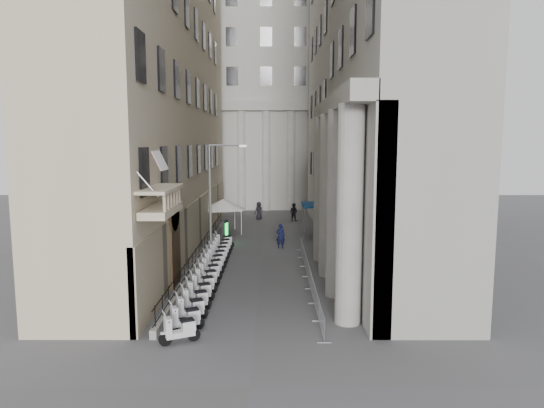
{
  "coord_description": "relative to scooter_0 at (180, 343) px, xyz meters",
  "views": [
    {
      "loc": [
        0.78,
        -15.6,
        8.36
      ],
      "look_at": [
        0.74,
        14.18,
        4.5
      ],
      "focal_mm": 32.0,
      "sensor_mm": 36.0,
      "label": 1
    }
  ],
  "objects": [
    {
      "name": "ground",
      "position": [
        3.07,
        -3.66,
        0.0
      ],
      "size": [
        120.0,
        120.0,
        0.0
      ],
      "primitive_type": "plane",
      "color": "#4C4C4F",
      "rests_on": "ground"
    },
    {
      "name": "left_building",
      "position": [
        -4.43,
        18.34,
        17.0
      ],
      "size": [
        5.0,
        36.0,
        34.0
      ],
      "primitive_type": "cube",
      "color": "beige",
      "rests_on": "ground"
    },
    {
      "name": "far_building",
      "position": [
        3.07,
        44.34,
        15.0
      ],
      "size": [
        22.0,
        10.0,
        30.0
      ],
      "primitive_type": "cube",
      "color": "#BAB8B0",
      "rests_on": "ground"
    },
    {
      "name": "iron_fence",
      "position": [
        -1.23,
        14.34,
        0.0
      ],
      "size": [
        0.3,
        28.0,
        1.4
      ],
      "primitive_type": null,
      "color": "black",
      "rests_on": "ground"
    },
    {
      "name": "blue_awning",
      "position": [
        7.22,
        22.34,
        0.0
      ],
      "size": [
        1.6,
        3.0,
        3.0
      ],
      "primitive_type": null,
      "color": "navy",
      "rests_on": "ground"
    },
    {
      "name": "flag",
      "position": [
        -0.93,
        1.34,
        0.0
      ],
      "size": [
        1.0,
        1.4,
        8.2
      ],
      "primitive_type": null,
      "color": "#9E0C11",
      "rests_on": "ground"
    },
    {
      "name": "scooter_0",
      "position": [
        0.0,
        0.0,
        0.0
      ],
      "size": [
        1.51,
        1.1,
        1.5
      ],
      "primitive_type": null,
      "rotation": [
        0.0,
        0.0,
        2.0
      ],
      "color": "silver",
      "rests_on": "ground"
    },
    {
      "name": "scooter_1",
      "position": [
        0.0,
        1.28,
        0.0
      ],
      "size": [
        1.51,
        1.1,
        1.5
      ],
      "primitive_type": null,
      "rotation": [
        0.0,
        0.0,
        2.0
      ],
      "color": "silver",
      "rests_on": "ground"
    },
    {
      "name": "scooter_2",
      "position": [
        0.0,
        2.56,
        0.0
      ],
      "size": [
        1.51,
        1.1,
        1.5
      ],
      "primitive_type": null,
      "rotation": [
        0.0,
        0.0,
        2.0
      ],
      "color": "silver",
      "rests_on": "ground"
    },
    {
      "name": "scooter_3",
      "position": [
        0.0,
        3.84,
        0.0
      ],
      "size": [
        1.51,
        1.1,
        1.5
      ],
      "primitive_type": null,
      "rotation": [
        0.0,
        0.0,
        2.0
      ],
      "color": "silver",
      "rests_on": "ground"
    },
    {
      "name": "scooter_4",
      "position": [
        0.0,
        5.12,
        0.0
      ],
      "size": [
        1.51,
        1.1,
        1.5
      ],
      "primitive_type": null,
      "rotation": [
        0.0,
        0.0,
        2.0
      ],
      "color": "silver",
      "rests_on": "ground"
    },
    {
      "name": "scooter_5",
      "position": [
        0.0,
        6.41,
        0.0
      ],
      "size": [
        1.51,
        1.1,
        1.5
      ],
      "primitive_type": null,
      "rotation": [
        0.0,
        0.0,
        2.0
      ],
      "color": "silver",
      "rests_on": "ground"
    },
    {
      "name": "scooter_6",
      "position": [
        0.0,
        7.69,
        0.0
      ],
      "size": [
        1.51,
        1.1,
        1.5
      ],
      "primitive_type": null,
      "rotation": [
        0.0,
        0.0,
        2.0
      ],
      "color": "silver",
      "rests_on": "ground"
    },
    {
      "name": "scooter_7",
      "position": [
        0.0,
        8.97,
        0.0
      ],
      "size": [
        1.51,
        1.1,
        1.5
      ],
      "primitive_type": null,
      "rotation": [
        0.0,
        0.0,
        2.0
      ],
      "color": "silver",
      "rests_on": "ground"
    },
    {
      "name": "scooter_8",
      "position": [
        0.0,
        10.25,
        0.0
      ],
      "size": [
        1.51,
        1.1,
        1.5
      ],
      "primitive_type": null,
      "rotation": [
        0.0,
        0.0,
        2.0
      ],
      "color": "silver",
      "rests_on": "ground"
    },
    {
      "name": "scooter_9",
      "position": [
        0.0,
        11.53,
        0.0
      ],
      "size": [
        1.51,
        1.1,
        1.5
      ],
      "primitive_type": null,
      "rotation": [
        0.0,
        0.0,
        2.0
      ],
      "color": "silver",
      "rests_on": "ground"
    },
    {
      "name": "scooter_10",
      "position": [
        0.0,
        12.81,
        0.0
      ],
      "size": [
        1.51,
        1.1,
        1.5
      ],
      "primitive_type": null,
      "rotation": [
        0.0,
        0.0,
        2.0
      ],
      "color": "silver",
      "rests_on": "ground"
    },
    {
      "name": "scooter_11",
      "position": [
        0.0,
        14.09,
        0.0
      ],
      "size": [
        1.51,
        1.1,
        1.5
      ],
      "primitive_type": null,
      "rotation": [
        0.0,
        0.0,
        2.0
      ],
      "color": "silver",
      "rests_on": "ground"
    },
    {
      "name": "scooter_12",
      "position": [
        0.0,
        15.37,
        0.0
      ],
      "size": [
        1.51,
        1.1,
        1.5
      ],
      "primitive_type": null,
      "rotation": [
        0.0,
        0.0,
        2.0
      ],
      "color": "silver",
      "rests_on": "ground"
    },
    {
      "name": "scooter_13",
      "position": [
        0.0,
        16.66,
        0.0
      ],
      "size": [
        1.51,
        1.1,
        1.5
      ],
      "primitive_type": null,
      "rotation": [
        0.0,
        0.0,
        2.0
      ],
      "color": "silver",
      "rests_on": "ground"
    },
    {
      "name": "scooter_14",
      "position": [
        0.0,
        17.94,
        0.0
      ],
      "size": [
        1.51,
        1.1,
        1.5
      ],
      "primitive_type": null,
      "rotation": [
        0.0,
        0.0,
        2.0
      ],
      "color": "silver",
      "rests_on": "ground"
    },
    {
      "name": "barrier_0",
      "position": [
        6.0,
        1.18,
        0.0
      ],
      "size": [
        0.6,
        2.4,
        1.1
      ],
      "primitive_type": null,
      "color": "#B3B5BB",
      "rests_on": "ground"
    },
    {
      "name": "barrier_1",
      "position": [
        6.0,
        3.68,
        0.0
      ],
      "size": [
        0.6,
        2.4,
        1.1
      ],
      "primitive_type": null,
      "color": "#B3B5BB",
      "rests_on": "ground"
    },
    {
      "name": "barrier_2",
      "position": [
        6.0,
        6.18,
        0.0
      ],
      "size": [
        0.6,
        2.4,
        1.1
      ],
      "primitive_type": null,
      "color": "#B3B5BB",
      "rests_on": "ground"
    },
    {
      "name": "barrier_3",
      "position": [
        6.0,
        8.68,
        0.0
      ],
      "size": [
        0.6,
        2.4,
        1.1
      ],
      "primitive_type": null,
      "color": "#B3B5BB",
      "rests_on": "ground"
    },
    {
      "name": "barrier_4",
      "position": [
        6.0,
        11.18,
        0.0
      ],
      "size": [
        0.6,
        2.4,
        1.1
      ],
      "primitive_type": null,
      "color": "#B3B5BB",
      "rests_on": "ground"
    },
    {
      "name": "barrier_5",
      "position": [
        6.0,
        13.68,
        0.0
      ],
      "size": [
        0.6,
        2.4,
        1.1
      ],
      "primitive_type": null,
      "color": "#B3B5BB",
      "rests_on": "ground"
    },
    {
      "name": "barrier_6",
      "position": [
        6.0,
        16.18,
        0.0
      ],
      "size": [
        0.6,
        2.4,
        1.1
      ],
      "primitive_type": null,
      "color": "#B3B5BB",
      "rests_on": "ground"
    },
    {
      "name": "security_tent",
      "position": [
        -0.21,
        24.36,
        2.63
      ],
      "size": [
        3.88,
        3.88,
        3.15
      ],
      "color": "silver",
      "rests_on": "ground"
    },
    {
      "name": "street_lamp",
      "position": [
        -0.22,
        14.45,
        4.86
      ],
      "size": [
        2.66,
        0.24,
        8.16
      ],
      "rotation": [
        0.0,
        0.0,
        0.02
      ],
      "color": "#97999F",
      "rests_on": "ground"
    },
    {
      "name": "info_kiosk",
      "position": [
        -0.1,
        20.16,
        0.95
      ],
      "size": [
        0.46,
        0.93,
        1.89
      ],
      "rotation": [
        0.0,
        0.0,
        -0.23
      ],
      "color": "black",
      "rests_on": "ground"
    },
    {
      "name": "pedestrian_a",
      "position": [
        4.47,
        18.16,
        0.97
      ],
      "size": [
        0.73,
        0.5,
        1.93
      ],
      "primitive_type": "imported",
      "rotation": [
        0.0,
        0.0,
        3.19
      ],
      "color": "black",
      "rests_on": "ground"
    },
    {
      "name": "pedestrian_b",
      "position": [
        6.07,
        31.37,
        0.94
      ],
      "size": [
        1.14,
        1.05,
        1.89
      ],
      "primitive_type": "imported",
      "rotation": [
        0.0,
        0.0,
        2.67
      ],
      "color": "black",
      "rests_on": "ground"
    },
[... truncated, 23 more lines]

